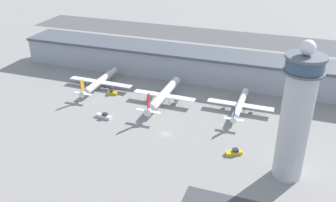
{
  "coord_description": "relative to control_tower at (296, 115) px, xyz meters",
  "views": [
    {
      "loc": [
        50.89,
        -140.9,
        92.02
      ],
      "look_at": [
        -1.2,
        7.34,
        13.61
      ],
      "focal_mm": 40.0,
      "sensor_mm": 36.0,
      "label": 1
    }
  ],
  "objects": [
    {
      "name": "ground_plane",
      "position": [
        -55.37,
        12.83,
        -26.63
      ],
      "size": [
        1000.0,
        1000.0,
        0.0
      ],
      "primitive_type": "plane",
      "color": "gray"
    },
    {
      "name": "terminal_building",
      "position": [
        -55.37,
        82.83,
        -17.79
      ],
      "size": [
        240.05,
        25.0,
        17.49
      ],
      "color": "#A3A8B2",
      "rests_on": "ground"
    },
    {
      "name": "runway_strip",
      "position": [
        -55.37,
        174.24,
        -26.63
      ],
      "size": [
        360.08,
        44.0,
        0.01
      ],
      "primitive_type": "cube",
      "color": "#515154",
      "rests_on": "ground"
    },
    {
      "name": "control_tower",
      "position": [
        0.0,
        0.0,
        0.0
      ],
      "size": [
        14.34,
        14.34,
        55.02
      ],
      "color": "#BCBCC1",
      "rests_on": "ground"
    },
    {
      "name": "airplane_gate_alpha",
      "position": [
        -109.37,
        49.13,
        -22.7
      ],
      "size": [
        39.98,
        38.46,
        12.35
      ],
      "color": "silver",
      "rests_on": "ground"
    },
    {
      "name": "airplane_gate_bravo",
      "position": [
        -67.17,
        42.91,
        -21.88
      ],
      "size": [
        34.88,
        43.34,
        14.46
      ],
      "color": "white",
      "rests_on": "ground"
    },
    {
      "name": "airplane_gate_charlie",
      "position": [
        -26.37,
        46.61,
        -22.6
      ],
      "size": [
        34.4,
        35.73,
        11.37
      ],
      "color": "white",
      "rests_on": "ground"
    },
    {
      "name": "service_truck_catering",
      "position": [
        -98.47,
        43.62,
        -25.74
      ],
      "size": [
        5.89,
        3.45,
        2.58
      ],
      "color": "black",
      "rests_on": "ground"
    },
    {
      "name": "service_truck_fuel",
      "position": [
        -21.96,
        7.0,
        -25.72
      ],
      "size": [
        7.37,
        5.88,
        2.63
      ],
      "color": "black",
      "rests_on": "ground"
    },
    {
      "name": "service_truck_baggage",
      "position": [
        -89.92,
        17.38,
        -25.69
      ],
      "size": [
        8.6,
        3.46,
        2.72
      ],
      "color": "black",
      "rests_on": "ground"
    }
  ]
}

